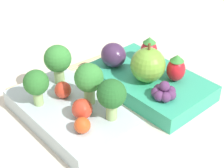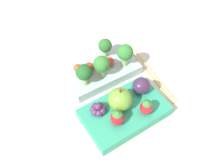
{
  "view_description": "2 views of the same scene",
  "coord_description": "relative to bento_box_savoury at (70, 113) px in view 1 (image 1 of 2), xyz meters",
  "views": [
    {
      "loc": [
        -0.37,
        0.25,
        0.34
      ],
      "look_at": [
        0.01,
        -0.0,
        0.04
      ],
      "focal_mm": 60.0,
      "sensor_mm": 36.0,
      "label": 1
    },
    {
      "loc": [
        -0.15,
        -0.34,
        0.49
      ],
      "look_at": [
        0.01,
        -0.0,
        0.04
      ],
      "focal_mm": 40.0,
      "sensor_mm": 36.0,
      "label": 2
    }
  ],
  "objects": [
    {
      "name": "ground_plane",
      "position": [
        -0.01,
        -0.07,
        -0.01
      ],
      "size": [
        4.0,
        4.0,
        0.0
      ],
      "primitive_type": "plane",
      "color": "beige"
    },
    {
      "name": "bento_box_savoury",
      "position": [
        0.0,
        0.0,
        0.0
      ],
      "size": [
        0.2,
        0.13,
        0.03
      ],
      "color": "silver",
      "rests_on": "ground_plane"
    },
    {
      "name": "grape_cluster",
      "position": [
        -0.06,
        -0.12,
        0.02
      ],
      "size": [
        0.04,
        0.04,
        0.03
      ],
      "color": "#562D5B",
      "rests_on": "bento_box_fruit"
    },
    {
      "name": "bento_box_fruit",
      "position": [
        -0.0,
        -0.14,
        0.0
      ],
      "size": [
        0.2,
        0.14,
        0.03
      ],
      "color": "#33A87F",
      "rests_on": "ground_plane"
    },
    {
      "name": "plum",
      "position": [
        0.06,
        -0.11,
        0.03
      ],
      "size": [
        0.04,
        0.04,
        0.04
      ],
      "color": "#42284C",
      "rests_on": "bento_box_fruit"
    },
    {
      "name": "chopsticks_pair",
      "position": [
        0.12,
        -0.05,
        -0.01
      ],
      "size": [
        0.03,
        0.21,
        0.01
      ],
      "color": "tan",
      "rests_on": "ground_plane"
    },
    {
      "name": "strawberry_1",
      "position": [
        -0.03,
        -0.16,
        0.03
      ],
      "size": [
        0.03,
        0.03,
        0.04
      ],
      "color": "red",
      "rests_on": "bento_box_fruit"
    },
    {
      "name": "apple",
      "position": [
        -0.01,
        -0.13,
        0.04
      ],
      "size": [
        0.05,
        0.05,
        0.06
      ],
      "color": "#70A838",
      "rests_on": "bento_box_fruit"
    },
    {
      "name": "cherry_tomato_0",
      "position": [
        -0.03,
        -0.0,
        0.03
      ],
      "size": [
        0.03,
        0.03,
        0.03
      ],
      "color": "red",
      "rests_on": "bento_box_savoury"
    },
    {
      "name": "cherry_tomato_1",
      "position": [
        -0.06,
        0.01,
        0.02
      ],
      "size": [
        0.02,
        0.02,
        0.02
      ],
      "color": "#DB4C1E",
      "rests_on": "bento_box_savoury"
    },
    {
      "name": "broccoli_floret_0",
      "position": [
        -0.05,
        -0.03,
        0.05
      ],
      "size": [
        0.04,
        0.04,
        0.06
      ],
      "color": "#93B770",
      "rests_on": "bento_box_savoury"
    },
    {
      "name": "broccoli_floret_3",
      "position": [
        0.06,
        -0.01,
        0.05
      ],
      "size": [
        0.04,
        0.04,
        0.06
      ],
      "color": "#93B770",
      "rests_on": "bento_box_savoury"
    },
    {
      "name": "broccoli_floret_2",
      "position": [
        -0.0,
        -0.03,
        0.05
      ],
      "size": [
        0.04,
        0.04,
        0.06
      ],
      "color": "#93B770",
      "rests_on": "bento_box_savoury"
    },
    {
      "name": "cherry_tomato_2",
      "position": [
        0.02,
        -0.0,
        0.02
      ],
      "size": [
        0.02,
        0.02,
        0.02
      ],
      "color": "red",
      "rests_on": "bento_box_savoury"
    },
    {
      "name": "broccoli_floret_1",
      "position": [
        0.03,
        0.03,
        0.05
      ],
      "size": [
        0.04,
        0.04,
        0.05
      ],
      "color": "#93B770",
      "rests_on": "bento_box_savoury"
    },
    {
      "name": "strawberry_0",
      "position": [
        0.04,
        -0.17,
        0.03
      ],
      "size": [
        0.03,
        0.03,
        0.04
      ],
      "color": "red",
      "rests_on": "bento_box_fruit"
    }
  ]
}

